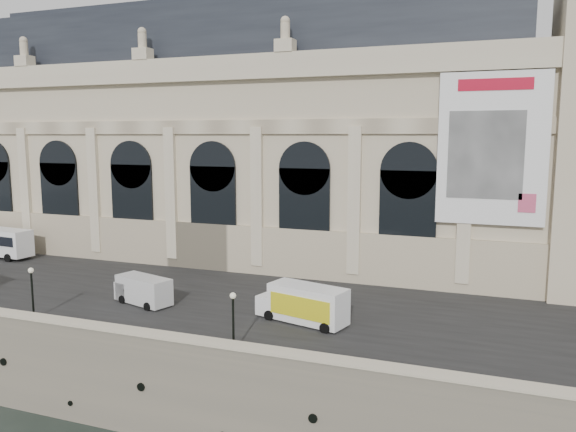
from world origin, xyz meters
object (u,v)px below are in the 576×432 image
(lamp_left, at_px, (32,294))
(lamp_right, at_px, (233,323))
(van_c, at_px, (141,290))
(box_truck, at_px, (303,304))

(lamp_left, distance_m, lamp_right, 17.50)
(van_c, relative_size, lamp_right, 1.39)
(box_truck, height_order, lamp_left, lamp_left)
(van_c, xyz_separation_m, lamp_left, (-5.41, -6.42, 0.83))
(van_c, distance_m, lamp_right, 14.04)
(van_c, xyz_separation_m, lamp_right, (12.08, -7.11, 0.82))
(van_c, xyz_separation_m, box_truck, (14.41, 0.21, 0.25))
(van_c, height_order, lamp_left, lamp_left)
(lamp_right, bearing_deg, box_truck, 72.35)
(van_c, height_order, lamp_right, lamp_right)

